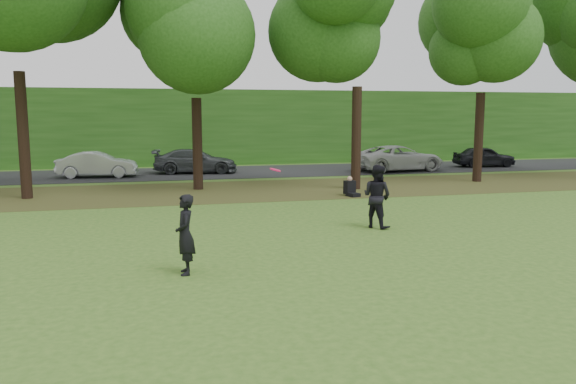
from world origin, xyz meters
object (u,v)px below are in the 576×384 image
at_px(player_left, 185,235).
at_px(frisbee, 275,170).
at_px(player_right, 377,196).
at_px(seated_person, 351,189).

xyz_separation_m(player_left, frisbee, (2.22, 1.05, 1.24)).
bearing_deg(player_left, player_right, 121.60).
bearing_deg(player_right, player_left, 87.51).
distance_m(player_right, frisbee, 4.69).
bearing_deg(frisbee, player_right, 35.02).
bearing_deg(player_left, frisbee, 115.27).
bearing_deg(seated_person, frisbee, -132.85).
height_order(frisbee, seated_person, frisbee).
bearing_deg(frisbee, player_left, -154.72).
xyz_separation_m(frisbee, seated_person, (5.23, 8.94, -1.79)).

